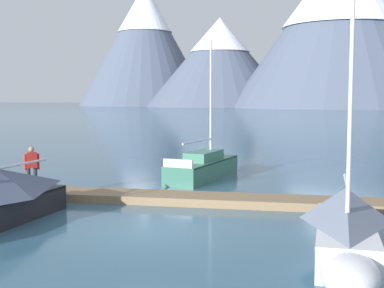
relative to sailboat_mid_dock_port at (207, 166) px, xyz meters
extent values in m
plane|color=#335B75|center=(0.11, -10.21, -0.55)|extent=(700.00, 700.00, 0.00)
cone|color=#4C566B|center=(-64.85, 212.10, 27.35)|extent=(61.65, 61.65, 55.79)
cone|color=white|center=(-64.85, 212.10, 44.40)|extent=(25.28, 25.28, 21.79)
cone|color=#4C566B|center=(-27.12, 194.18, 17.97)|extent=(62.27, 62.27, 37.04)
cone|color=white|center=(-27.12, 194.18, 29.38)|extent=(25.26, 25.26, 14.31)
cone|color=#4C566B|center=(21.14, 181.95, 29.99)|extent=(84.69, 84.69, 61.08)
cube|color=#846B4C|center=(0.11, -6.21, -0.40)|extent=(25.29, 1.74, 0.30)
cylinder|color=#38383D|center=(0.11, -6.90, -0.43)|extent=(24.27, 0.31, 0.24)
cylinder|color=#38383D|center=(0.10, -5.52, -0.43)|extent=(24.27, 0.31, 0.24)
cylinder|color=silver|center=(-4.60, -9.75, 1.17)|extent=(0.51, 3.44, 0.08)
cube|color=#336B56|center=(-0.10, -0.46, -0.11)|extent=(2.74, 5.91, 0.88)
ellipsoid|color=#336B56|center=(0.59, 2.59, -0.11)|extent=(1.60, 1.78, 0.83)
cube|color=#163027|center=(-0.10, -0.46, 0.29)|extent=(2.76, 5.80, 0.06)
cylinder|color=silver|center=(0.12, 0.51, 3.22)|extent=(0.10, 0.10, 5.79)
cylinder|color=silver|center=(-0.25, -1.09, 1.30)|extent=(0.80, 3.22, 0.08)
cube|color=#3A7560|center=(-0.07, -0.32, 0.54)|extent=(1.60, 2.74, 0.43)
cube|color=silver|center=(-0.72, -3.17, 0.51)|extent=(1.36, 0.40, 0.36)
cube|color=silver|center=(5.45, -11.78, -0.14)|extent=(1.63, 4.68, 0.81)
ellipsoid|color=silver|center=(5.29, -14.42, -0.14)|extent=(1.27, 2.01, 0.77)
cube|color=slate|center=(5.45, -11.78, 0.22)|extent=(1.66, 4.59, 0.06)
cylinder|color=silver|center=(5.40, -12.56, 3.33)|extent=(0.10, 0.10, 6.12)
cylinder|color=silver|center=(5.47, -11.40, 1.23)|extent=(0.21, 2.33, 0.08)
pyramid|color=slate|center=(5.47, -11.44, 0.67)|extent=(1.82, 3.77, 0.82)
cylinder|color=#232328|center=(-5.71, -6.29, 0.18)|extent=(0.14, 0.14, 0.86)
cylinder|color=#232328|center=(-5.91, -6.45, 0.18)|extent=(0.14, 0.14, 0.86)
cube|color=#B22823|center=(-5.81, -6.37, 0.91)|extent=(0.43, 0.41, 0.60)
sphere|color=#A37556|center=(-5.81, -6.37, 1.33)|extent=(0.22, 0.22, 0.22)
cylinder|color=#B22823|center=(-5.61, -6.21, 0.84)|extent=(0.09, 0.09, 0.62)
cylinder|color=#B22823|center=(-6.00, -6.53, 0.84)|extent=(0.09, 0.09, 0.62)
camera|label=1|loc=(4.17, -24.81, 3.34)|focal=48.72mm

